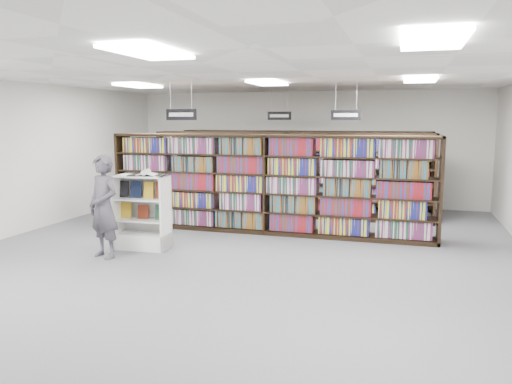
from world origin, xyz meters
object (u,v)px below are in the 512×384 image
(bookshelf_row_near, at_px, (267,184))
(endcap_display, at_px, (143,224))
(shopper, at_px, (104,207))
(open_book, at_px, (147,174))

(bookshelf_row_near, xyz_separation_m, endcap_display, (-1.89, -1.94, -0.58))
(bookshelf_row_near, distance_m, shopper, 3.50)
(open_book, xyz_separation_m, shopper, (-0.46, -0.73, -0.52))
(endcap_display, relative_size, open_book, 1.92)
(bookshelf_row_near, relative_size, endcap_display, 5.03)
(bookshelf_row_near, xyz_separation_m, shopper, (-2.22, -2.70, -0.15))
(endcap_display, bearing_deg, open_book, -20.68)
(endcap_display, xyz_separation_m, shopper, (-0.33, -0.76, 0.44))
(shopper, bearing_deg, open_book, 77.78)
(bookshelf_row_near, distance_m, endcap_display, 2.77)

